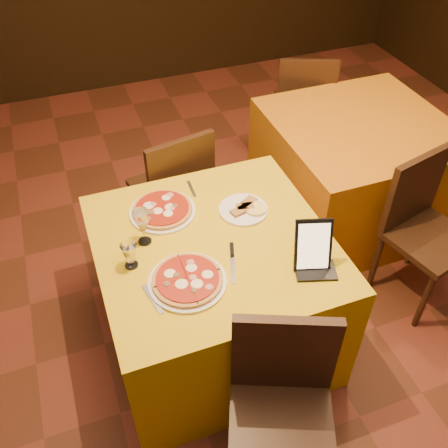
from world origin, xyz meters
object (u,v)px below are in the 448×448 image
object	(u,v)px
pizza_near	(188,281)
tablet	(313,245)
chair_side_far	(301,105)
main_table	(214,292)
wine_glass	(143,227)
chair_main_far	(170,188)
pizza_far	(162,210)
water_glass	(130,255)
side_table	(354,171)
chair_main_near	(281,427)
chair_side_near	(431,239)

from	to	relation	value
pizza_near	tablet	distance (m)	0.57
pizza_near	tablet	world-z (taller)	tablet
chair_side_far	pizza_near	world-z (taller)	chair_side_far
main_table	tablet	world-z (taller)	tablet
main_table	tablet	size ratio (longest dim) A/B	4.51
chair_side_far	wine_glass	distance (m)	2.11
chair_main_far	pizza_far	world-z (taller)	chair_main_far
pizza_near	water_glass	world-z (taller)	water_glass
side_table	wine_glass	size ratio (longest dim) A/B	5.79
chair_side_far	pizza_far	xyz separation A→B (m)	(-1.42, -1.19, 0.31)
water_glass	main_table	bearing A→B (deg)	3.18
pizza_far	water_glass	bearing A→B (deg)	-126.84
main_table	wine_glass	distance (m)	0.57
side_table	chair_main_far	size ratio (longest dim) A/B	1.21
chair_main_near	pizza_far	xyz separation A→B (m)	(-0.17, 1.10, 0.31)
pizza_far	chair_side_far	bearing A→B (deg)	40.09
pizza_far	chair_main_far	bearing A→B (deg)	72.85
main_table	chair_main_far	size ratio (longest dim) A/B	1.21
main_table	chair_side_far	xyz separation A→B (m)	(1.25, 1.47, 0.08)
pizza_far	water_glass	xyz separation A→B (m)	(-0.23, -0.30, 0.05)
chair_side_near	chair_side_far	distance (m)	1.60
wine_glass	tablet	world-z (taller)	tablet
tablet	chair_side_far	bearing A→B (deg)	80.74
chair_side_far	main_table	bearing A→B (deg)	72.28
tablet	chair_main_near	bearing A→B (deg)	-107.42
chair_main_near	chair_main_far	bearing A→B (deg)	112.91
pizza_near	tablet	xyz separation A→B (m)	(0.55, -0.08, 0.10)
pizza_far	wine_glass	distance (m)	0.23
chair_main_near	chair_main_far	world-z (taller)	same
main_table	chair_side_near	xyz separation A→B (m)	(1.25, -0.13, 0.08)
main_table	side_table	xyz separation A→B (m)	(1.25, 0.67, 0.00)
chair_main_far	chair_main_near	bearing A→B (deg)	78.75
chair_side_far	side_table	bearing A→B (deg)	112.59
chair_main_near	chair_side_far	world-z (taller)	same
wine_glass	chair_side_near	bearing A→B (deg)	-8.55
side_table	water_glass	xyz separation A→B (m)	(-1.65, -0.69, 0.44)
pizza_far	tablet	bearing A→B (deg)	-46.98
chair_side_near	main_table	bearing A→B (deg)	160.13
main_table	water_glass	size ratio (longest dim) A/B	8.46
chair_main_near	chair_main_far	xyz separation A→B (m)	(0.00, 1.65, 0.00)
chair_main_far	chair_side_far	size ratio (longest dim) A/B	1.00
chair_side_near	chair_main_far	bearing A→B (deg)	128.54
main_table	chair_main_near	size ratio (longest dim) A/B	1.21
chair_side_far	tablet	size ratio (longest dim) A/B	3.73
chair_side_near	pizza_far	bearing A→B (deg)	149.96
chair_side_far	chair_side_near	bearing A→B (deg)	112.59
chair_main_near	tablet	world-z (taller)	tablet
chair_main_far	side_table	bearing A→B (deg)	161.35
pizza_far	side_table	bearing A→B (deg)	15.25
tablet	pizza_far	bearing A→B (deg)	150.38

